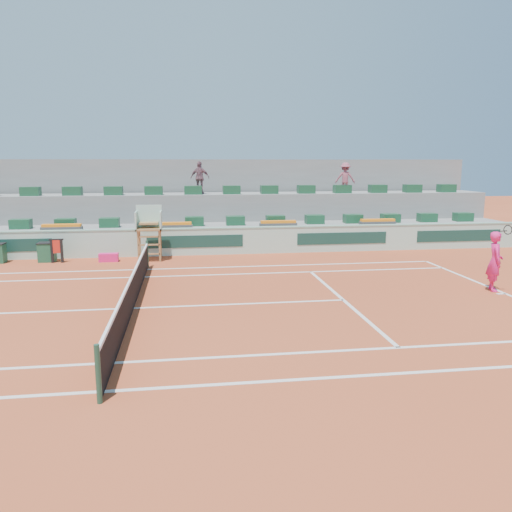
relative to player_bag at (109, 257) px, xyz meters
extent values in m
plane|color=#A33D1F|center=(1.76, -7.39, -0.18)|extent=(90.00, 90.00, 0.00)
cube|color=gray|center=(1.76, 3.31, 0.42)|extent=(36.00, 4.00, 1.20)
cube|color=gray|center=(1.76, 4.91, 1.12)|extent=(36.00, 2.40, 2.60)
cube|color=gray|center=(1.76, 6.51, 2.02)|extent=(36.00, 0.40, 4.40)
cube|color=#F31F78|center=(0.00, 0.00, 0.00)|extent=(0.81, 0.36, 0.36)
imported|color=#7A515D|center=(4.14, 4.53, 3.27)|extent=(1.06, 0.66, 1.69)
imported|color=#924958|center=(11.87, 4.20, 3.23)|extent=(1.18, 0.88, 1.63)
cube|color=silver|center=(13.65, -7.39, -0.18)|extent=(0.12, 10.97, 0.01)
cube|color=silver|center=(1.76, -12.88, -0.18)|extent=(23.77, 0.12, 0.01)
cube|color=silver|center=(1.76, -1.91, -0.18)|extent=(23.77, 0.12, 0.01)
cube|color=silver|center=(1.76, -11.51, -0.18)|extent=(23.77, 0.12, 0.01)
cube|color=silver|center=(1.76, -3.28, -0.18)|extent=(23.77, 0.12, 0.01)
cube|color=silver|center=(8.16, -7.39, -0.18)|extent=(0.12, 8.23, 0.01)
cube|color=silver|center=(1.76, -7.39, -0.18)|extent=(12.80, 0.12, 0.01)
cube|color=silver|center=(13.50, -7.39, -0.18)|extent=(0.30, 0.12, 0.01)
cube|color=black|center=(1.76, -7.39, 0.28)|extent=(0.03, 11.87, 0.92)
cube|color=white|center=(1.76, -7.39, 0.77)|extent=(0.06, 11.87, 0.07)
cylinder|color=#1D4330|center=(1.76, -13.33, 0.37)|extent=(0.10, 0.10, 1.10)
cylinder|color=#1D4330|center=(1.76, -1.46, 0.37)|extent=(0.10, 0.10, 1.10)
cube|color=#A8D3C1|center=(1.76, 1.11, 0.42)|extent=(36.00, 0.30, 1.20)
cube|color=#7DA891|center=(1.76, 1.11, 1.05)|extent=(36.00, 0.34, 0.06)
cube|color=#163C33|center=(-4.74, 0.95, 0.47)|extent=(4.40, 0.02, 0.56)
cube|color=#163C33|center=(3.76, 0.95, 0.47)|extent=(4.40, 0.02, 0.56)
cube|color=#163C33|center=(10.76, 0.95, 0.47)|extent=(4.40, 0.02, 0.56)
cube|color=#163C33|center=(16.76, 0.95, 0.47)|extent=(4.40, 0.02, 0.56)
cube|color=olive|center=(1.31, -0.34, 0.49)|extent=(0.08, 0.08, 1.35)
cube|color=olive|center=(2.21, -0.34, 0.49)|extent=(0.08, 0.08, 1.35)
cube|color=olive|center=(1.31, 0.36, 0.49)|extent=(0.08, 0.08, 1.35)
cube|color=olive|center=(2.21, 0.36, 0.49)|extent=(0.08, 0.08, 1.35)
cube|color=olive|center=(1.76, 0.01, 1.21)|extent=(1.10, 0.90, 0.08)
cube|color=#A8D3C1|center=(1.76, 0.39, 1.72)|extent=(1.10, 0.08, 1.00)
cube|color=#A8D3C1|center=(1.24, 0.01, 1.57)|extent=(0.06, 0.90, 0.80)
cube|color=#A8D3C1|center=(2.28, 0.01, 1.57)|extent=(0.06, 0.90, 0.80)
cube|color=olive|center=(1.76, 0.11, 1.45)|extent=(0.80, 0.60, 0.08)
cube|color=olive|center=(1.76, -0.34, 0.17)|extent=(0.90, 0.08, 0.06)
cube|color=olive|center=(1.76, -0.34, 0.57)|extent=(0.90, 0.08, 0.06)
cube|color=olive|center=(1.76, -0.34, 0.92)|extent=(0.90, 0.08, 0.06)
cube|color=#18482A|center=(-4.24, 2.41, 1.24)|extent=(0.90, 0.60, 0.44)
cube|color=#18482A|center=(-2.24, 2.41, 1.24)|extent=(0.90, 0.60, 0.44)
cube|color=#18482A|center=(-0.24, 2.41, 1.24)|extent=(0.90, 0.60, 0.44)
cube|color=#18482A|center=(1.76, 2.41, 1.24)|extent=(0.90, 0.60, 0.44)
cube|color=#18482A|center=(3.76, 2.41, 1.24)|extent=(0.90, 0.60, 0.44)
cube|color=#18482A|center=(5.76, 2.41, 1.24)|extent=(0.90, 0.60, 0.44)
cube|color=#18482A|center=(7.76, 2.41, 1.24)|extent=(0.90, 0.60, 0.44)
cube|color=#18482A|center=(9.76, 2.41, 1.24)|extent=(0.90, 0.60, 0.44)
cube|color=#18482A|center=(11.76, 2.41, 1.24)|extent=(0.90, 0.60, 0.44)
cube|color=#18482A|center=(13.76, 2.41, 1.24)|extent=(0.90, 0.60, 0.44)
cube|color=#18482A|center=(15.76, 2.41, 1.24)|extent=(0.90, 0.60, 0.44)
cube|color=#18482A|center=(17.76, 2.41, 1.24)|extent=(0.90, 0.60, 0.44)
cube|color=#18482A|center=(-4.24, 4.31, 2.64)|extent=(0.90, 0.60, 0.44)
cube|color=#18482A|center=(-2.24, 4.31, 2.64)|extent=(0.90, 0.60, 0.44)
cube|color=#18482A|center=(-0.24, 4.31, 2.64)|extent=(0.90, 0.60, 0.44)
cube|color=#18482A|center=(1.76, 4.31, 2.64)|extent=(0.90, 0.60, 0.44)
cube|color=#18482A|center=(3.76, 4.31, 2.64)|extent=(0.90, 0.60, 0.44)
cube|color=#18482A|center=(5.76, 4.31, 2.64)|extent=(0.90, 0.60, 0.44)
cube|color=#18482A|center=(7.76, 4.31, 2.64)|extent=(0.90, 0.60, 0.44)
cube|color=#18482A|center=(9.76, 4.31, 2.64)|extent=(0.90, 0.60, 0.44)
cube|color=#18482A|center=(11.76, 4.31, 2.64)|extent=(0.90, 0.60, 0.44)
cube|color=#18482A|center=(13.76, 4.31, 2.64)|extent=(0.90, 0.60, 0.44)
cube|color=#18482A|center=(15.76, 4.31, 2.64)|extent=(0.90, 0.60, 0.44)
cube|color=#18482A|center=(17.76, 4.31, 2.64)|extent=(0.90, 0.60, 0.44)
cube|color=#474747|center=(-2.24, 1.61, 1.10)|extent=(1.80, 0.36, 0.16)
cube|color=orange|center=(-2.24, 1.61, 1.24)|extent=(1.70, 0.32, 0.12)
cube|color=#474747|center=(2.76, 1.61, 1.10)|extent=(1.80, 0.36, 0.16)
cube|color=orange|center=(2.76, 1.61, 1.24)|extent=(1.70, 0.32, 0.12)
cube|color=#474747|center=(7.76, 1.61, 1.10)|extent=(1.80, 0.36, 0.16)
cube|color=orange|center=(7.76, 1.61, 1.24)|extent=(1.70, 0.32, 0.12)
cube|color=#474747|center=(12.76, 1.61, 1.10)|extent=(1.80, 0.36, 0.16)
cube|color=orange|center=(12.76, 1.61, 1.24)|extent=(1.70, 0.32, 0.12)
cube|color=#1A4E32|center=(-2.63, 0.36, 0.22)|extent=(0.67, 0.57, 0.80)
cube|color=black|center=(-2.63, 0.36, 0.64)|extent=(0.70, 0.61, 0.04)
cube|color=black|center=(-2.34, 0.05, 0.32)|extent=(0.10, 0.10, 1.00)
cube|color=black|center=(-1.94, 0.05, 0.32)|extent=(0.10, 0.10, 1.00)
cube|color=black|center=(-2.14, 0.05, 0.82)|extent=(0.60, 0.08, 0.06)
cube|color=red|center=(-2.14, 0.03, 0.52)|extent=(0.44, 0.04, 0.56)
imported|color=#F31F78|center=(13.49, -6.93, 0.82)|extent=(0.69, 0.84, 1.99)
cylinder|color=black|center=(13.49, -7.23, 1.87)|extent=(0.03, 0.35, 0.09)
torus|color=black|center=(13.49, -7.45, 1.94)|extent=(0.31, 0.08, 0.31)
camera|label=1|loc=(3.37, -21.88, 4.04)|focal=35.00mm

